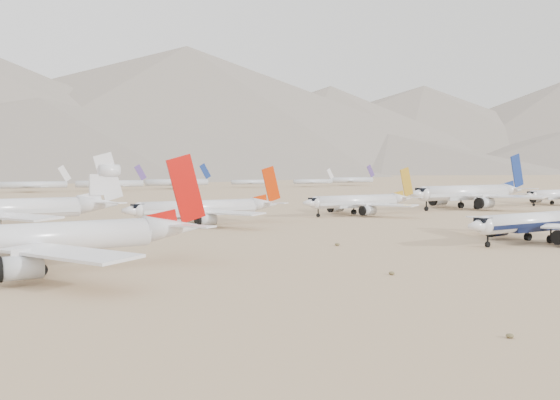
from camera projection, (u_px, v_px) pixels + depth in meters
name	position (u px, v px, depth m)	size (l,w,h in m)	color
ground	(504.00, 243.00, 122.99)	(7000.00, 7000.00, 0.00)	#9B795A
main_airliner	(541.00, 222.00, 125.00)	(41.34, 40.38, 14.59)	white
second_airliner	(42.00, 239.00, 88.20)	(48.27, 47.18, 17.11)	white
row2_navy_widebody	(470.00, 193.00, 225.35)	(56.99, 55.73, 20.28)	white
row2_gold_tail	(361.00, 202.00, 195.33)	(42.24, 41.31, 15.04)	white
row2_orange_tail	(206.00, 208.00, 161.81)	(42.95, 42.02, 15.32)	white
row2_white_trijet	(4.00, 209.00, 141.83)	(52.98, 51.78, 18.77)	white
row2_blue_far	(559.00, 195.00, 248.11)	(41.26, 40.34, 14.66)	white
distant_storage_row	(85.00, 184.00, 391.16)	(525.98, 52.84, 15.54)	silver
foothills	(225.00, 143.00, 1326.56)	(4637.50, 1395.00, 155.00)	slate
desert_scrub	(539.00, 265.00, 93.35)	(233.60, 121.67, 0.63)	brown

